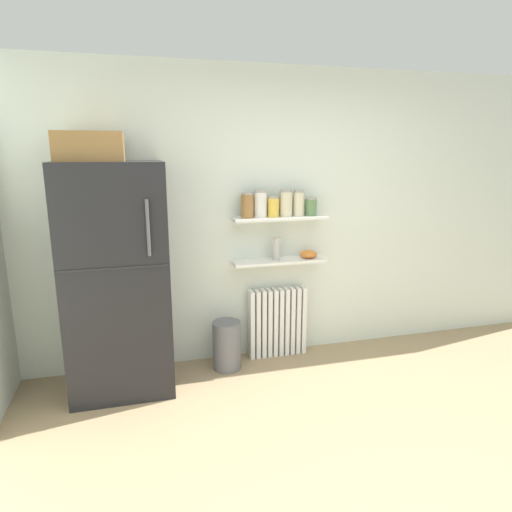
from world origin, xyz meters
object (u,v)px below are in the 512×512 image
storage_jar_1 (260,204)px  trash_bin (227,345)px  storage_jar_0 (247,205)px  vase (276,249)px  storage_jar_2 (273,207)px  storage_jar_3 (286,203)px  radiator (277,322)px  shelf_bowl (309,254)px  refrigerator (116,274)px  storage_jar_4 (299,203)px  storage_jar_5 (311,207)px

storage_jar_1 → trash_bin: storage_jar_1 is taller
storage_jar_0 → vase: storage_jar_0 is taller
storage_jar_2 → storage_jar_3: storage_jar_3 is taller
radiator → storage_jar_0: size_ratio=2.95×
radiator → shelf_bowl: bearing=-6.0°
refrigerator → storage_jar_3: refrigerator is taller
shelf_bowl → trash_bin: bearing=-171.5°
vase → trash_bin: 0.96m
radiator → vase: 0.71m
storage_jar_0 → storage_jar_4: (0.47, 0.00, 0.00)m
storage_jar_2 → trash_bin: (-0.45, -0.12, -1.20)m
storage_jar_0 → radiator: bearing=5.8°
shelf_bowl → storage_jar_1: bearing=180.0°
storage_jar_5 → trash_bin: 1.44m
radiator → storage_jar_1: (-0.18, -0.03, 1.12)m
storage_jar_5 → shelf_bowl: (-0.01, 0.00, -0.43)m
storage_jar_2 → storage_jar_3: bearing=-0.0°
shelf_bowl → storage_jar_2: bearing=180.0°
storage_jar_4 → trash_bin: (-0.69, -0.12, -1.22)m
storage_jar_0 → refrigerator: bearing=-169.4°
storage_jar_3 → storage_jar_0: bearing=180.0°
trash_bin → radiator: bearing=16.2°
shelf_bowl → trash_bin: 1.10m
storage_jar_2 → vase: 0.38m
storage_jar_0 → vase: (0.27, 0.00, -0.40)m
vase → trash_bin: (-0.49, -0.12, -0.82)m
storage_jar_1 → storage_jar_3: 0.23m
radiator → storage_jar_3: bearing=-27.1°
vase → shelf_bowl: vase is taller
radiator → storage_jar_5: 1.12m
storage_jar_4 → trash_bin: 1.41m
storage_jar_0 → storage_jar_4: 0.47m
storage_jar_3 → vase: size_ratio=1.13×
trash_bin → storage_jar_4: bearing=9.8°
storage_jar_0 → storage_jar_5: bearing=0.0°
storage_jar_3 → storage_jar_5: 0.24m
radiator → storage_jar_1: storage_jar_1 is taller
storage_jar_0 → storage_jar_4: storage_jar_4 is taller
storage_jar_3 → shelf_bowl: 0.52m
storage_jar_0 → storage_jar_2: size_ratio=1.20×
storage_jar_2 → trash_bin: size_ratio=0.42×
vase → shelf_bowl: 0.32m
refrigerator → storage_jar_5: size_ratio=12.53×
trash_bin → storage_jar_0: bearing=28.5°
radiator → storage_jar_2: size_ratio=3.55×
storage_jar_0 → storage_jar_1: size_ratio=0.93×
trash_bin → vase: bearing=13.8°
storage_jar_3 → shelf_bowl: storage_jar_3 is taller
storage_jar_5 → vase: 0.49m
storage_jar_1 → shelf_bowl: 0.66m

